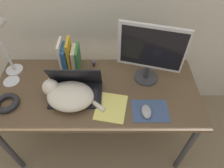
# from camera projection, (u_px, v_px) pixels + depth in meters

# --- Properties ---
(desk) EXTENTS (1.49, 0.66, 0.74)m
(desk) POSITION_uv_depth(u_px,v_px,m) (96.00, 96.00, 1.51)
(desk) COLOR brown
(desk) RESTS_ON ground_plane
(laptop) EXTENTS (0.36, 0.23, 0.23)m
(laptop) POSITION_uv_depth(u_px,v_px,m) (76.00, 90.00, 1.40)
(laptop) COLOR black
(laptop) RESTS_ON desk
(cat) EXTENTS (0.43, 0.28, 0.15)m
(cat) POSITION_uv_depth(u_px,v_px,m) (68.00, 95.00, 1.34)
(cat) COLOR beige
(cat) RESTS_ON desk
(external_monitor) EXTENTS (0.44, 0.18, 0.46)m
(external_monitor) POSITION_uv_depth(u_px,v_px,m) (150.00, 52.00, 1.35)
(external_monitor) COLOR #333338
(external_monitor) RESTS_ON desk
(mousepad) EXTENTS (0.24, 0.18, 0.00)m
(mousepad) POSITION_uv_depth(u_px,v_px,m) (150.00, 111.00, 1.33)
(mousepad) COLOR #384C75
(mousepad) RESTS_ON desk
(computer_mouse) EXTENTS (0.06, 0.11, 0.03)m
(computer_mouse) POSITION_uv_depth(u_px,v_px,m) (146.00, 111.00, 1.31)
(computer_mouse) COLOR #99999E
(computer_mouse) RESTS_ON mousepad
(book_row) EXTENTS (0.15, 0.16, 0.25)m
(book_row) POSITION_uv_depth(u_px,v_px,m) (69.00, 57.00, 1.54)
(book_row) COLOR white
(book_row) RESTS_ON desk
(desk_lamp) EXTENTS (0.17, 0.17, 0.50)m
(desk_lamp) POSITION_uv_depth(u_px,v_px,m) (0.00, 38.00, 1.32)
(desk_lamp) COLOR silver
(desk_lamp) RESTS_ON desk
(cable_coil) EXTENTS (0.17, 0.17, 0.04)m
(cable_coil) POSITION_uv_depth(u_px,v_px,m) (6.00, 103.00, 1.35)
(cable_coil) COLOR #232328
(cable_coil) RESTS_ON desk
(notepad) EXTENTS (0.24, 0.27, 0.01)m
(notepad) POSITION_uv_depth(u_px,v_px,m) (111.00, 107.00, 1.35)
(notepad) COLOR #E5DB6B
(notepad) RESTS_ON desk
(webcam) EXTENTS (0.04, 0.04, 0.07)m
(webcam) POSITION_uv_depth(u_px,v_px,m) (93.00, 62.00, 1.59)
(webcam) COLOR #232328
(webcam) RESTS_ON desk
(cd_disc) EXTENTS (0.12, 0.12, 0.00)m
(cd_disc) POSITION_uv_depth(u_px,v_px,m) (11.00, 81.00, 1.51)
(cd_disc) COLOR silver
(cd_disc) RESTS_ON desk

